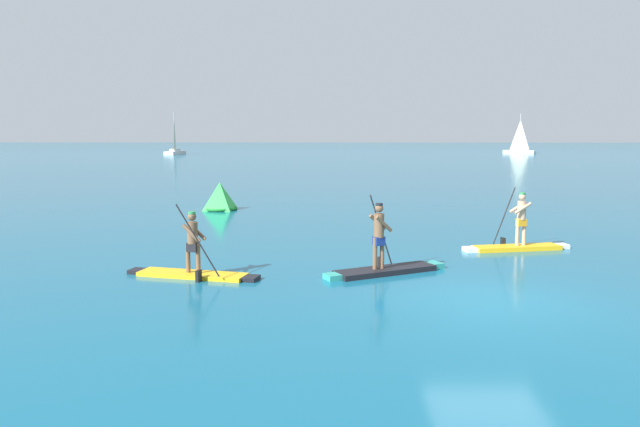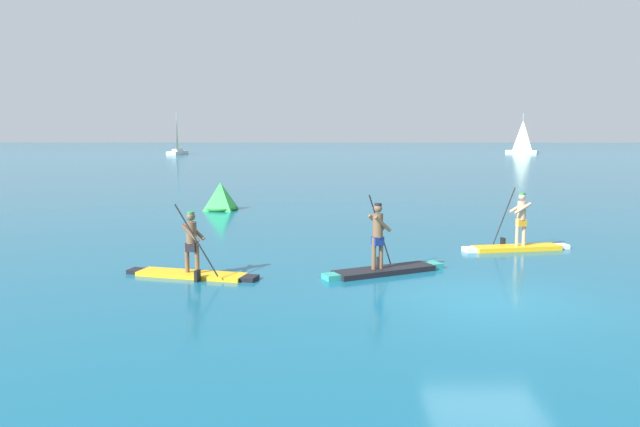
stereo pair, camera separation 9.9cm
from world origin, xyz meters
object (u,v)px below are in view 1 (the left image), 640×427
Objects in this scene: paddleboarder_near_left at (193,264)px; sailboat_left_horizon at (175,149)px; paddleboarder_mid_center at (384,261)px; sailboat_right_horizon at (519,149)px; race_marker_buoy at (220,198)px; paddleboarder_far_right at (517,239)px.

paddleboarder_near_left is 89.16m from sailboat_left_horizon.
sailboat_right_horizon is (31.57, 91.63, 0.53)m from paddleboarder_mid_center.
paddleboarder_mid_center is 14.23m from race_marker_buoy.
paddleboarder_mid_center is at bearing 22.67° from sailboat_left_horizon.
sailboat_left_horizon is at bearing 118.37° from paddleboarder_near_left.
paddleboarder_near_left is at bearing 19.67° from sailboat_left_horizon.
sailboat_right_horizon is (38.07, 78.97, 0.28)m from race_marker_buoy.
race_marker_buoy is 0.27× the size of sailboat_left_horizon.
sailboat_left_horizon is at bearing 106.05° from race_marker_buoy.
sailboat_right_horizon reaches higher than paddleboarder_near_left.
paddleboarder_near_left is 0.49× the size of sailboat_left_horizon.
sailboat_right_horizon is at bearing 43.49° from paddleboarder_mid_center.
paddleboarder_far_right is at bearing 8.94° from paddleboarder_mid_center.
race_marker_buoy is at bearing 111.16° from paddleboarder_near_left.
sailboat_right_horizon is (27.25, 88.44, 0.52)m from paddleboarder_far_right.
sailboat_right_horizon is (59.09, 5.89, -0.01)m from sailboat_left_horizon.
paddleboarder_far_right is 88.48m from sailboat_left_horizon.
paddleboarder_mid_center reaches higher than paddleboarder_far_right.
sailboat_right_horizon is at bearing -118.73° from paddleboarder_far_right.
sailboat_right_horizon is (36.32, 92.09, 0.53)m from paddleboarder_near_left.
sailboat_left_horizon is at bearing -80.52° from paddleboarder_far_right.
paddleboarder_mid_center is 96.91m from sailboat_right_horizon.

